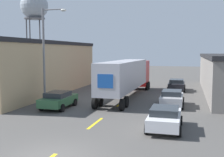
# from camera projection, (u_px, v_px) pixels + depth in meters

# --- Properties ---
(road_centerline) EXTENTS (0.20, 17.65, 0.01)m
(road_centerline) POSITION_uv_depth(u_px,v_px,m) (95.00, 123.00, 18.73)
(road_centerline) COLOR yellow
(road_centerline) RESTS_ON ground_plane
(warehouse_left) EXTENTS (13.72, 21.26, 5.91)m
(warehouse_left) POSITION_uv_depth(u_px,v_px,m) (8.00, 67.00, 32.88)
(warehouse_left) COLOR tan
(warehouse_left) RESTS_ON ground_plane
(semi_truck) EXTENTS (2.91, 15.28, 3.83)m
(semi_truck) POSITION_uv_depth(u_px,v_px,m) (127.00, 75.00, 29.22)
(semi_truck) COLOR #B21919
(semi_truck) RESTS_ON ground_plane
(parked_car_left_far) EXTENTS (2.07, 4.15, 1.41)m
(parked_car_left_far) POSITION_uv_depth(u_px,v_px,m) (59.00, 99.00, 23.62)
(parked_car_left_far) COLOR #2D5B38
(parked_car_left_far) RESTS_ON ground_plane
(parked_car_right_far) EXTENTS (2.07, 4.15, 1.41)m
(parked_car_right_far) POSITION_uv_depth(u_px,v_px,m) (177.00, 85.00, 34.05)
(parked_car_right_far) COLOR black
(parked_car_right_far) RESTS_ON ground_plane
(parked_car_right_near) EXTENTS (2.07, 4.15, 1.41)m
(parked_car_right_near) POSITION_uv_depth(u_px,v_px,m) (165.00, 118.00, 17.15)
(parked_car_right_near) COLOR silver
(parked_car_right_near) RESTS_ON ground_plane
(parked_car_right_mid) EXTENTS (2.07, 4.15, 1.41)m
(parked_car_right_mid) POSITION_uv_depth(u_px,v_px,m) (172.00, 98.00, 24.45)
(parked_car_right_mid) COLOR #B2B2B7
(parked_car_right_mid) RESTS_ON ground_plane
(water_tower) EXTENTS (6.04, 6.04, 17.82)m
(water_tower) POSITION_uv_depth(u_px,v_px,m) (34.00, 7.00, 61.99)
(water_tower) COLOR #47474C
(water_tower) RESTS_ON ground_plane
(street_lamp) EXTENTS (2.37, 0.32, 8.58)m
(street_lamp) POSITION_uv_depth(u_px,v_px,m) (46.00, 50.00, 25.06)
(street_lamp) COLOR slate
(street_lamp) RESTS_ON ground_plane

